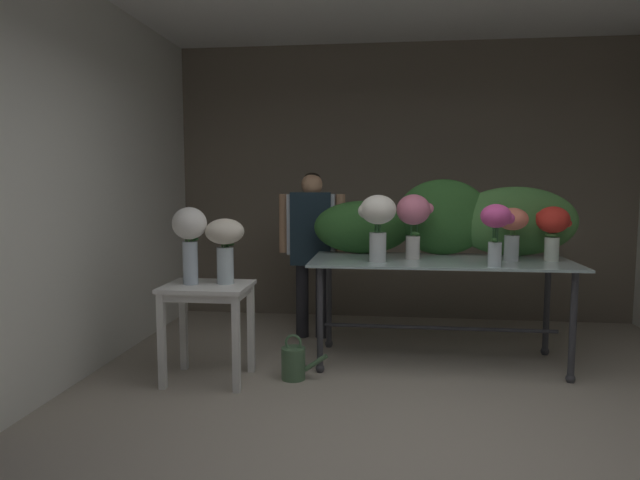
{
  "coord_description": "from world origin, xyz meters",
  "views": [
    {
      "loc": [
        -0.16,
        -2.78,
        1.47
      ],
      "look_at": [
        -0.67,
        1.41,
        1.03
      ],
      "focal_mm": 30.92,
      "sensor_mm": 36.0,
      "label": 1
    }
  ],
  "objects_px": {
    "vase_ivory_freesia": "(377,219)",
    "vase_fuchsia_roses": "(496,225)",
    "vase_white_roses_tall": "(190,235)",
    "side_table_white": "(208,300)",
    "vase_cream_lisianthus_tall": "(225,241)",
    "display_table_glass": "(440,275)",
    "florist": "(312,237)",
    "watering_can": "(294,362)",
    "vase_rosy_anemones": "(414,216)",
    "vase_coral_peonies": "(512,227)",
    "vase_scarlet_tulips": "(553,226)"
  },
  "relations": [
    {
      "from": "vase_ivory_freesia",
      "to": "vase_fuchsia_roses",
      "type": "distance_m",
      "value": 0.88
    },
    {
      "from": "vase_fuchsia_roses",
      "to": "vase_white_roses_tall",
      "type": "relative_size",
      "value": 0.81
    },
    {
      "from": "side_table_white",
      "to": "vase_ivory_freesia",
      "type": "xyz_separation_m",
      "value": [
        1.23,
        0.43,
        0.58
      ]
    },
    {
      "from": "vase_cream_lisianthus_tall",
      "to": "vase_white_roses_tall",
      "type": "bearing_deg",
      "value": -168.4
    },
    {
      "from": "display_table_glass",
      "to": "florist",
      "type": "bearing_deg",
      "value": 150.68
    },
    {
      "from": "vase_ivory_freesia",
      "to": "florist",
      "type": "bearing_deg",
      "value": 127.66
    },
    {
      "from": "vase_ivory_freesia",
      "to": "watering_can",
      "type": "distance_m",
      "value": 1.27
    },
    {
      "from": "vase_ivory_freesia",
      "to": "watering_can",
      "type": "height_order",
      "value": "vase_ivory_freesia"
    },
    {
      "from": "display_table_glass",
      "to": "florist",
      "type": "distance_m",
      "value": 1.31
    },
    {
      "from": "vase_white_roses_tall",
      "to": "vase_rosy_anemones",
      "type": "bearing_deg",
      "value": 20.26
    },
    {
      "from": "vase_white_roses_tall",
      "to": "display_table_glass",
      "type": "bearing_deg",
      "value": 17.84
    },
    {
      "from": "vase_coral_peonies",
      "to": "vase_cream_lisianthus_tall",
      "type": "relative_size",
      "value": 0.87
    },
    {
      "from": "florist",
      "to": "vase_fuchsia_roses",
      "type": "height_order",
      "value": "florist"
    },
    {
      "from": "display_table_glass",
      "to": "vase_white_roses_tall",
      "type": "height_order",
      "value": "vase_white_roses_tall"
    },
    {
      "from": "side_table_white",
      "to": "watering_can",
      "type": "distance_m",
      "value": 0.8
    },
    {
      "from": "florist",
      "to": "watering_can",
      "type": "relative_size",
      "value": 4.44
    },
    {
      "from": "vase_ivory_freesia",
      "to": "vase_coral_peonies",
      "type": "height_order",
      "value": "vase_ivory_freesia"
    },
    {
      "from": "vase_rosy_anemones",
      "to": "vase_fuchsia_roses",
      "type": "xyz_separation_m",
      "value": [
        0.58,
        -0.34,
        -0.04
      ]
    },
    {
      "from": "florist",
      "to": "vase_cream_lisianthus_tall",
      "type": "bearing_deg",
      "value": -112.33
    },
    {
      "from": "vase_white_roses_tall",
      "to": "vase_cream_lisianthus_tall",
      "type": "relative_size",
      "value": 1.18
    },
    {
      "from": "vase_coral_peonies",
      "to": "vase_cream_lisianthus_tall",
      "type": "xyz_separation_m",
      "value": [
        -2.16,
        -0.54,
        -0.08
      ]
    },
    {
      "from": "vase_ivory_freesia",
      "to": "side_table_white",
      "type": "bearing_deg",
      "value": -160.99
    },
    {
      "from": "vase_ivory_freesia",
      "to": "vase_white_roses_tall",
      "type": "bearing_deg",
      "value": -162.63
    },
    {
      "from": "side_table_white",
      "to": "florist",
      "type": "xyz_separation_m",
      "value": [
        0.61,
        1.23,
        0.36
      ]
    },
    {
      "from": "vase_cream_lisianthus_tall",
      "to": "watering_can",
      "type": "bearing_deg",
      "value": 4.85
    },
    {
      "from": "vase_rosy_anemones",
      "to": "vase_fuchsia_roses",
      "type": "height_order",
      "value": "vase_rosy_anemones"
    },
    {
      "from": "display_table_glass",
      "to": "vase_fuchsia_roses",
      "type": "bearing_deg",
      "value": -41.99
    },
    {
      "from": "display_table_glass",
      "to": "vase_white_roses_tall",
      "type": "distance_m",
      "value": 1.99
    },
    {
      "from": "side_table_white",
      "to": "vase_cream_lisianthus_tall",
      "type": "distance_m",
      "value": 0.46
    },
    {
      "from": "side_table_white",
      "to": "vase_white_roses_tall",
      "type": "bearing_deg",
      "value": 179.99
    },
    {
      "from": "side_table_white",
      "to": "vase_ivory_freesia",
      "type": "relative_size",
      "value": 1.39
    },
    {
      "from": "vase_rosy_anemones",
      "to": "vase_scarlet_tulips",
      "type": "distance_m",
      "value": 1.08
    },
    {
      "from": "display_table_glass",
      "to": "vase_coral_peonies",
      "type": "distance_m",
      "value": 0.68
    },
    {
      "from": "vase_rosy_anemones",
      "to": "watering_can",
      "type": "height_order",
      "value": "vase_rosy_anemones"
    },
    {
      "from": "vase_ivory_freesia",
      "to": "vase_rosy_anemones",
      "type": "xyz_separation_m",
      "value": [
        0.29,
        0.18,
        0.01
      ]
    },
    {
      "from": "vase_coral_peonies",
      "to": "vase_white_roses_tall",
      "type": "xyz_separation_m",
      "value": [
        -2.41,
        -0.59,
        -0.03
      ]
    },
    {
      "from": "side_table_white",
      "to": "vase_white_roses_tall",
      "type": "height_order",
      "value": "vase_white_roses_tall"
    },
    {
      "from": "vase_ivory_freesia",
      "to": "watering_can",
      "type": "bearing_deg",
      "value": -151.33
    },
    {
      "from": "vase_scarlet_tulips",
      "to": "watering_can",
      "type": "bearing_deg",
      "value": -164.79
    },
    {
      "from": "vase_rosy_anemones",
      "to": "vase_cream_lisianthus_tall",
      "type": "height_order",
      "value": "vase_rosy_anemones"
    },
    {
      "from": "vase_cream_lisianthus_tall",
      "to": "florist",
      "type": "bearing_deg",
      "value": 67.67
    },
    {
      "from": "side_table_white",
      "to": "vase_ivory_freesia",
      "type": "bearing_deg",
      "value": 19.01
    },
    {
      "from": "vase_ivory_freesia",
      "to": "watering_can",
      "type": "xyz_separation_m",
      "value": [
        -0.61,
        -0.33,
        -1.07
      ]
    },
    {
      "from": "florist",
      "to": "vase_ivory_freesia",
      "type": "bearing_deg",
      "value": -52.34
    },
    {
      "from": "vase_coral_peonies",
      "to": "vase_fuchsia_roses",
      "type": "distance_m",
      "value": 0.37
    },
    {
      "from": "vase_fuchsia_roses",
      "to": "vase_rosy_anemones",
      "type": "bearing_deg",
      "value": 149.86
    },
    {
      "from": "florist",
      "to": "vase_rosy_anemones",
      "type": "distance_m",
      "value": 1.13
    },
    {
      "from": "vase_rosy_anemones",
      "to": "watering_can",
      "type": "relative_size",
      "value": 1.48
    },
    {
      "from": "display_table_glass",
      "to": "side_table_white",
      "type": "distance_m",
      "value": 1.84
    },
    {
      "from": "vase_rosy_anemones",
      "to": "vase_white_roses_tall",
      "type": "xyz_separation_m",
      "value": [
        -1.65,
        -0.61,
        -0.11
      ]
    }
  ]
}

